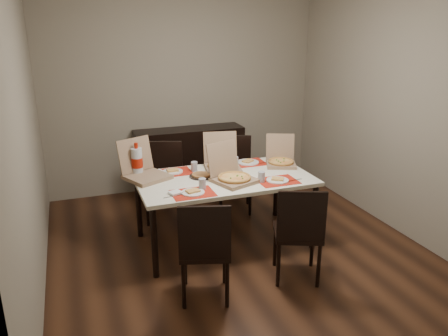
% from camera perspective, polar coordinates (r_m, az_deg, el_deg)
% --- Properties ---
extents(ground, '(3.80, 4.00, 0.02)m').
position_cam_1_polar(ground, '(4.76, 1.51, -10.32)').
color(ground, '#442515').
rests_on(ground, ground).
extents(room_walls, '(3.84, 4.02, 2.62)m').
position_cam_1_polar(room_walls, '(4.61, -0.30, 11.64)').
color(room_walls, gray).
rests_on(room_walls, ground).
extents(sideboard, '(1.50, 0.40, 0.90)m').
position_cam_1_polar(sideboard, '(6.14, -4.49, 1.05)').
color(sideboard, black).
rests_on(sideboard, ground).
extents(dining_table, '(1.80, 1.00, 0.75)m').
position_cam_1_polar(dining_table, '(4.58, 0.00, -1.98)').
color(dining_table, white).
rests_on(dining_table, ground).
extents(chair_near_left, '(0.52, 0.52, 0.93)m').
position_cam_1_polar(chair_near_left, '(3.68, -2.53, -10.27)').
color(chair_near_left, black).
rests_on(chair_near_left, ground).
extents(chair_near_right, '(0.54, 0.54, 0.93)m').
position_cam_1_polar(chair_near_right, '(4.01, 9.73, -8.01)').
color(chair_near_right, black).
rests_on(chair_near_right, ground).
extents(chair_far_left, '(0.54, 0.54, 0.93)m').
position_cam_1_polar(chair_far_left, '(5.30, -7.78, -1.24)').
color(chair_far_left, black).
rests_on(chair_far_left, ground).
extents(chair_far_right, '(0.53, 0.53, 0.93)m').
position_cam_1_polar(chair_far_right, '(5.52, 1.41, -0.25)').
color(chair_far_right, black).
rests_on(chair_far_right, ground).
extents(setting_near_left, '(0.49, 0.30, 0.11)m').
position_cam_1_polar(setting_near_left, '(4.15, -4.01, -2.91)').
color(setting_near_left, red).
rests_on(setting_near_left, dining_table).
extents(setting_near_right, '(0.47, 0.30, 0.11)m').
position_cam_1_polar(setting_near_right, '(4.45, 6.41, -1.48)').
color(setting_near_right, red).
rests_on(setting_near_right, dining_table).
extents(setting_far_left, '(0.49, 0.30, 0.11)m').
position_cam_1_polar(setting_far_left, '(4.72, -6.19, -0.30)').
color(setting_far_left, red).
rests_on(setting_far_left, dining_table).
extents(setting_far_right, '(0.53, 0.30, 0.11)m').
position_cam_1_polar(setting_far_right, '(4.98, 2.70, 0.77)').
color(setting_far_right, red).
rests_on(setting_far_right, dining_table).
extents(napkin_loose, '(0.13, 0.14, 0.02)m').
position_cam_1_polar(napkin_loose, '(4.51, 1.98, -1.26)').
color(napkin_loose, white).
rests_on(napkin_loose, dining_table).
extents(pizza_box_center, '(0.49, 0.52, 0.38)m').
position_cam_1_polar(pizza_box_center, '(4.41, 1.09, -1.03)').
color(pizza_box_center, '#8C6C51').
rests_on(pizza_box_center, dining_table).
extents(pizza_box_right, '(0.43, 0.45, 0.32)m').
position_cam_1_polar(pizza_box_right, '(4.98, 7.42, 1.04)').
color(pizza_box_right, '#8C6C51').
rests_on(pizza_box_right, dining_table).
extents(pizza_box_left, '(0.54, 0.56, 0.39)m').
position_cam_1_polar(pizza_box_left, '(4.59, -10.34, -0.52)').
color(pizza_box_left, '#8C6C51').
rests_on(pizza_box_left, dining_table).
extents(pizza_box_extra, '(0.45, 0.48, 0.38)m').
position_cam_1_polar(pizza_box_extra, '(4.80, -0.23, 0.57)').
color(pizza_box_extra, '#8C6C51').
rests_on(pizza_box_extra, dining_table).
extents(faina_plate, '(0.25, 0.25, 0.03)m').
position_cam_1_polar(faina_plate, '(4.57, -3.00, -0.99)').
color(faina_plate, black).
rests_on(faina_plate, dining_table).
extents(dip_bowl, '(0.14, 0.14, 0.03)m').
position_cam_1_polar(dip_bowl, '(4.75, -0.25, -0.16)').
color(dip_bowl, white).
rests_on(dip_bowl, dining_table).
extents(soda_bottle, '(0.12, 0.12, 0.35)m').
position_cam_1_polar(soda_bottle, '(4.65, -11.29, 0.80)').
color(soda_bottle, silver).
rests_on(soda_bottle, dining_table).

